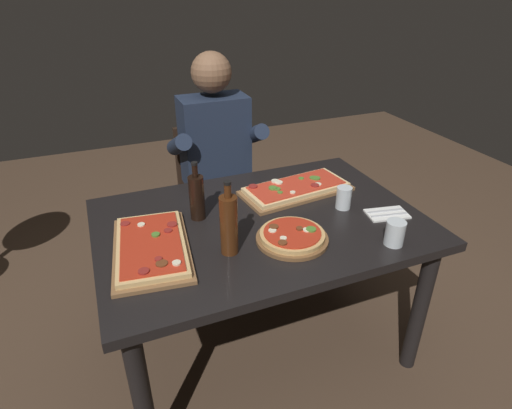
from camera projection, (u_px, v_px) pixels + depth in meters
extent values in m
plane|color=#4C3828|center=(260.00, 341.00, 2.20)|extent=(6.40, 6.40, 0.00)
cube|color=black|center=(260.00, 223.00, 1.85)|extent=(1.40, 0.96, 0.04)
cylinder|color=black|center=(142.00, 400.00, 1.50)|extent=(0.07, 0.07, 0.70)
cylinder|color=black|center=(420.00, 309.00, 1.91)|extent=(0.07, 0.07, 0.70)
cylinder|color=black|center=(118.00, 271.00, 2.15)|extent=(0.07, 0.07, 0.70)
cylinder|color=black|center=(329.00, 224.00, 2.56)|extent=(0.07, 0.07, 0.70)
cube|color=brown|center=(296.00, 191.00, 2.07)|extent=(0.56, 0.30, 0.02)
cube|color=#E5C184|center=(296.00, 187.00, 2.06)|extent=(0.52, 0.27, 0.02)
cube|color=red|center=(296.00, 185.00, 2.06)|extent=(0.48, 0.24, 0.01)
cylinder|color=#4C7F2D|center=(277.00, 189.00, 2.01)|extent=(0.03, 0.03, 0.01)
cylinder|color=#4C7F2D|center=(280.00, 192.00, 1.98)|extent=(0.03, 0.03, 0.00)
cylinder|color=beige|center=(279.00, 182.00, 2.07)|extent=(0.04, 0.04, 0.01)
cylinder|color=beige|center=(293.00, 192.00, 1.98)|extent=(0.03, 0.03, 0.01)
cylinder|color=#4C7F2D|center=(273.00, 188.00, 2.01)|extent=(0.04, 0.04, 0.01)
cylinder|color=#4C7F2D|center=(316.00, 178.00, 2.11)|extent=(0.04, 0.04, 0.01)
cylinder|color=maroon|center=(253.00, 186.00, 2.03)|extent=(0.04, 0.04, 0.01)
cylinder|color=#4C7F2D|center=(301.00, 178.00, 2.11)|extent=(0.03, 0.03, 0.00)
cylinder|color=maroon|center=(315.00, 185.00, 2.04)|extent=(0.04, 0.04, 0.01)
cylinder|color=beige|center=(318.00, 184.00, 2.05)|extent=(0.03, 0.03, 0.00)
cylinder|color=#4C7F2D|center=(314.00, 178.00, 2.12)|extent=(0.04, 0.04, 0.00)
cylinder|color=beige|center=(275.00, 181.00, 2.08)|extent=(0.04, 0.04, 0.01)
cube|color=brown|center=(152.00, 249.00, 1.63)|extent=(0.34, 0.53, 0.02)
cube|color=#DBB270|center=(151.00, 245.00, 1.62)|extent=(0.31, 0.48, 0.02)
cube|color=#B72D19|center=(151.00, 243.00, 1.62)|extent=(0.27, 0.44, 0.01)
cylinder|color=beige|center=(177.00, 263.00, 1.49)|extent=(0.03, 0.03, 0.01)
cylinder|color=maroon|center=(125.00, 224.00, 1.73)|extent=(0.04, 0.04, 0.00)
cylinder|color=maroon|center=(158.00, 259.00, 1.51)|extent=(0.03, 0.03, 0.01)
cylinder|color=#4C7F2D|center=(156.00, 235.00, 1.65)|extent=(0.03, 0.03, 0.01)
cylinder|color=beige|center=(141.00, 225.00, 1.72)|extent=(0.03, 0.03, 0.01)
cylinder|color=maroon|center=(168.00, 230.00, 1.68)|extent=(0.03, 0.03, 0.01)
cylinder|color=maroon|center=(172.00, 224.00, 1.72)|extent=(0.04, 0.04, 0.01)
cylinder|color=brown|center=(162.00, 263.00, 1.49)|extent=(0.04, 0.04, 0.00)
cylinder|color=maroon|center=(144.00, 271.00, 1.45)|extent=(0.04, 0.04, 0.01)
cylinder|color=brown|center=(292.00, 239.00, 1.70)|extent=(0.29, 0.29, 0.02)
cylinder|color=tan|center=(292.00, 235.00, 1.69)|extent=(0.26, 0.26, 0.02)
cylinder|color=#B72D19|center=(292.00, 232.00, 1.68)|extent=(0.23, 0.23, 0.01)
cylinder|color=beige|center=(307.00, 230.00, 1.69)|extent=(0.03, 0.03, 0.00)
cylinder|color=brown|center=(273.00, 227.00, 1.71)|extent=(0.04, 0.04, 0.01)
cylinder|color=brown|center=(283.00, 243.00, 1.61)|extent=(0.04, 0.04, 0.01)
cylinder|color=#4C7F2D|center=(311.00, 229.00, 1.69)|extent=(0.04, 0.04, 0.01)
cylinder|color=brown|center=(299.00, 228.00, 1.69)|extent=(0.03, 0.03, 0.01)
cylinder|color=beige|center=(282.00, 238.00, 1.63)|extent=(0.03, 0.03, 0.01)
cylinder|color=beige|center=(272.00, 230.00, 1.68)|extent=(0.03, 0.03, 0.00)
cylinder|color=black|center=(197.00, 198.00, 1.81)|extent=(0.07, 0.07, 0.20)
cylinder|color=black|center=(195.00, 171.00, 1.75)|extent=(0.02, 0.02, 0.05)
cylinder|color=black|center=(194.00, 164.00, 1.73)|extent=(0.03, 0.03, 0.01)
cylinder|color=#47230F|center=(229.00, 225.00, 1.57)|extent=(0.07, 0.07, 0.24)
cylinder|color=#47230F|center=(228.00, 191.00, 1.50)|extent=(0.03, 0.03, 0.05)
cylinder|color=black|center=(227.00, 183.00, 1.49)|extent=(0.03, 0.03, 0.01)
cylinder|color=silver|center=(344.00, 198.00, 1.91)|extent=(0.07, 0.07, 0.10)
cylinder|color=#5B3814|center=(343.00, 203.00, 1.93)|extent=(0.06, 0.06, 0.04)
cylinder|color=silver|center=(395.00, 233.00, 1.65)|extent=(0.08, 0.08, 0.10)
cylinder|color=#5B3814|center=(393.00, 241.00, 1.67)|extent=(0.06, 0.06, 0.03)
cube|color=white|center=(387.00, 214.00, 1.88)|extent=(0.20, 0.14, 0.01)
cube|color=silver|center=(389.00, 215.00, 1.86)|extent=(0.17, 0.04, 0.00)
cube|color=silver|center=(385.00, 211.00, 1.89)|extent=(0.17, 0.05, 0.00)
cube|color=black|center=(218.00, 202.00, 2.64)|extent=(0.44, 0.44, 0.04)
cube|color=black|center=(207.00, 156.00, 2.69)|extent=(0.40, 0.04, 0.42)
cylinder|color=black|center=(199.00, 254.00, 2.53)|extent=(0.04, 0.04, 0.41)
cylinder|color=black|center=(257.00, 241.00, 2.66)|extent=(0.04, 0.04, 0.41)
cylinder|color=black|center=(184.00, 224.00, 2.84)|extent=(0.04, 0.04, 0.41)
cylinder|color=black|center=(237.00, 213.00, 2.96)|extent=(0.04, 0.04, 0.41)
cylinder|color=#23232D|center=(212.00, 247.00, 2.56)|extent=(0.11, 0.11, 0.45)
cylinder|color=#23232D|center=(243.00, 240.00, 2.62)|extent=(0.11, 0.11, 0.45)
cube|color=#23232D|center=(222.00, 197.00, 2.52)|extent=(0.34, 0.40, 0.12)
cube|color=#1E283D|center=(215.00, 141.00, 2.45)|extent=(0.38, 0.22, 0.52)
sphere|color=brown|center=(211.00, 72.00, 2.26)|extent=(0.22, 0.22, 0.22)
cylinder|color=#1E283D|center=(179.00, 145.00, 2.32)|extent=(0.09, 0.31, 0.21)
cylinder|color=#1E283D|center=(253.00, 135.00, 2.46)|extent=(0.09, 0.31, 0.21)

